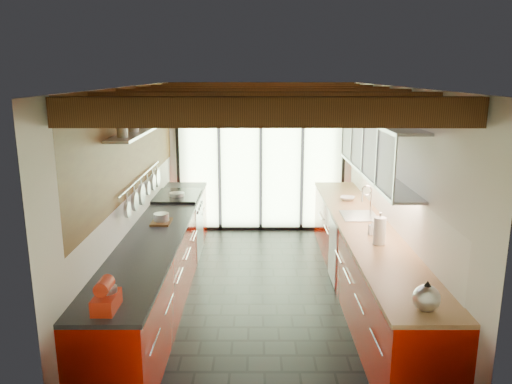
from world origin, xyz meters
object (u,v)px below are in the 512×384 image
at_px(kettle, 427,297).
at_px(bowl, 347,198).
at_px(paper_towel, 380,231).
at_px(soap_bottle, 372,228).
at_px(stand_mixer, 106,297).

distance_m(kettle, bowl, 3.51).
distance_m(paper_towel, bowl, 1.96).
bearing_deg(paper_towel, soap_bottle, 90.00).
xyz_separation_m(kettle, soap_bottle, (0.00, 1.90, -0.03)).
bearing_deg(bowl, kettle, -90.00).
relative_size(stand_mixer, paper_towel, 0.84).
height_order(stand_mixer, bowl, stand_mixer).
bearing_deg(stand_mixer, bowl, 54.04).
bearing_deg(stand_mixer, kettle, -0.17).
bearing_deg(kettle, paper_towel, 90.00).
xyz_separation_m(kettle, paper_towel, (-0.00, 1.56, 0.04)).
xyz_separation_m(stand_mixer, soap_bottle, (2.54, 1.89, -0.02)).
relative_size(kettle, soap_bottle, 1.77).
bearing_deg(paper_towel, bowl, 90.00).
bearing_deg(paper_towel, kettle, -90.00).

